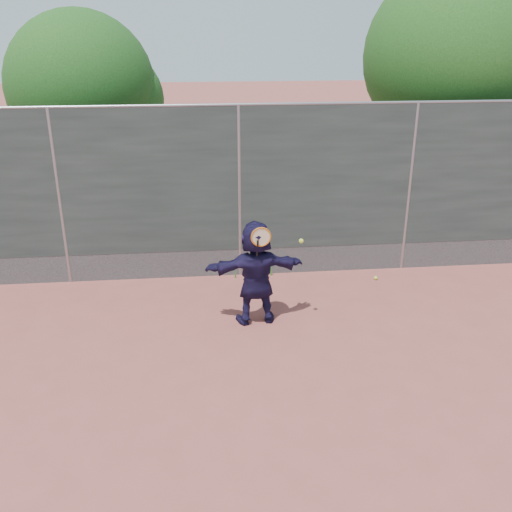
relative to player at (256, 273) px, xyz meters
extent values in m
plane|color=#9E4C42|center=(-0.11, -1.75, -0.80)|extent=(80.00, 80.00, 0.00)
imported|color=#191437|center=(0.00, 0.00, 0.00)|extent=(1.52, 0.60, 1.60)
sphere|color=#D0ED34|center=(2.26, 1.27, -0.77)|extent=(0.07, 0.07, 0.07)
cube|color=#38423D|center=(-0.11, 1.75, 0.95)|extent=(20.00, 0.04, 2.50)
cube|color=slate|center=(-0.11, 1.75, -0.55)|extent=(20.00, 0.03, 0.50)
cylinder|color=gray|center=(-0.11, 1.75, 2.20)|extent=(20.00, 0.05, 0.05)
cylinder|color=gray|center=(-3.11, 1.75, 0.70)|extent=(0.06, 0.06, 3.00)
cylinder|color=gray|center=(-0.11, 1.75, 0.70)|extent=(0.06, 0.06, 3.00)
cylinder|color=gray|center=(2.89, 1.75, 0.70)|extent=(0.06, 0.06, 3.00)
torus|color=#C36312|center=(0.05, -0.20, 0.64)|extent=(0.29, 0.04, 0.29)
cylinder|color=beige|center=(0.05, -0.20, 0.64)|extent=(0.25, 0.02, 0.25)
cylinder|color=black|center=(0.00, -0.18, 0.44)|extent=(0.04, 0.13, 0.33)
sphere|color=#D0ED34|center=(0.64, -0.11, 0.52)|extent=(0.07, 0.07, 0.07)
cylinder|color=#382314|center=(4.39, 3.95, 0.50)|extent=(0.28, 0.28, 2.60)
sphere|color=#23561C|center=(4.39, 3.95, 2.79)|extent=(3.60, 3.60, 3.60)
sphere|color=#23561C|center=(5.11, 4.15, 2.43)|extent=(2.52, 2.52, 2.52)
cylinder|color=#382314|center=(-3.11, 4.75, 0.30)|extent=(0.28, 0.28, 2.20)
sphere|color=#23561C|center=(-3.11, 4.75, 2.22)|extent=(3.00, 3.00, 3.00)
sphere|color=#23561C|center=(-2.51, 4.95, 1.92)|extent=(2.10, 2.10, 2.10)
cone|color=#387226|center=(0.14, 1.63, -0.67)|extent=(0.03, 0.03, 0.26)
cone|color=#387226|center=(0.44, 1.65, -0.65)|extent=(0.03, 0.03, 0.30)
cone|color=#387226|center=(-0.21, 1.61, -0.69)|extent=(0.03, 0.03, 0.22)
camera|label=1|loc=(-0.79, -7.66, 3.42)|focal=40.00mm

